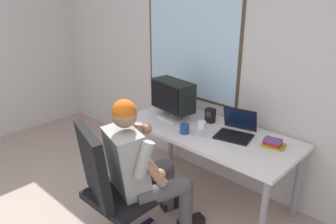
{
  "coord_description": "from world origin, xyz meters",
  "views": [
    {
      "loc": [
        1.69,
        -0.35,
        2.03
      ],
      "look_at": [
        -0.07,
        1.51,
        1.03
      ],
      "focal_mm": 35.37,
      "sensor_mm": 36.0,
      "label": 1
    }
  ],
  "objects_px": {
    "desk": "(208,138)",
    "coffee_mug": "(184,129)",
    "wine_glass": "(202,126)",
    "book_stack": "(273,143)",
    "desk_speaker": "(210,115)",
    "person_seated": "(142,166)",
    "crt_monitor": "(173,96)",
    "laptop": "(237,128)",
    "office_chair": "(110,183)"
  },
  "relations": [
    {
      "from": "crt_monitor",
      "to": "coffee_mug",
      "type": "bearing_deg",
      "value": -31.09
    },
    {
      "from": "desk",
      "to": "coffee_mug",
      "type": "height_order",
      "value": "coffee_mug"
    },
    {
      "from": "office_chair",
      "to": "coffee_mug",
      "type": "xyz_separation_m",
      "value": [
        0.04,
        0.84,
        0.2
      ]
    },
    {
      "from": "wine_glass",
      "to": "laptop",
      "type": "bearing_deg",
      "value": 51.73
    },
    {
      "from": "crt_monitor",
      "to": "coffee_mug",
      "type": "distance_m",
      "value": 0.43
    },
    {
      "from": "office_chair",
      "to": "crt_monitor",
      "type": "height_order",
      "value": "crt_monitor"
    },
    {
      "from": "crt_monitor",
      "to": "book_stack",
      "type": "distance_m",
      "value": 1.08
    },
    {
      "from": "crt_monitor",
      "to": "laptop",
      "type": "distance_m",
      "value": 0.72
    },
    {
      "from": "wine_glass",
      "to": "coffee_mug",
      "type": "xyz_separation_m",
      "value": [
        -0.16,
        -0.05,
        -0.06
      ]
    },
    {
      "from": "person_seated",
      "to": "wine_glass",
      "type": "relative_size",
      "value": 8.25
    },
    {
      "from": "wine_glass",
      "to": "book_stack",
      "type": "height_order",
      "value": "wine_glass"
    },
    {
      "from": "person_seated",
      "to": "wine_glass",
      "type": "height_order",
      "value": "person_seated"
    },
    {
      "from": "laptop",
      "to": "book_stack",
      "type": "bearing_deg",
      "value": 1.91
    },
    {
      "from": "office_chair",
      "to": "laptop",
      "type": "xyz_separation_m",
      "value": [
        0.4,
        1.14,
        0.22
      ]
    },
    {
      "from": "wine_glass",
      "to": "book_stack",
      "type": "bearing_deg",
      "value": 25.59
    },
    {
      "from": "desk",
      "to": "office_chair",
      "type": "bearing_deg",
      "value": -99.04
    },
    {
      "from": "desk_speaker",
      "to": "coffee_mug",
      "type": "relative_size",
      "value": 1.68
    },
    {
      "from": "desk",
      "to": "person_seated",
      "type": "xyz_separation_m",
      "value": [
        -0.09,
        -0.77,
        -0.01
      ]
    },
    {
      "from": "office_chair",
      "to": "person_seated",
      "type": "xyz_separation_m",
      "value": [
        0.08,
        0.27,
        0.06
      ]
    },
    {
      "from": "desk_speaker",
      "to": "book_stack",
      "type": "relative_size",
      "value": 0.71
    },
    {
      "from": "desk",
      "to": "book_stack",
      "type": "distance_m",
      "value": 0.61
    },
    {
      "from": "office_chair",
      "to": "crt_monitor",
      "type": "bearing_deg",
      "value": 105.77
    },
    {
      "from": "crt_monitor",
      "to": "desk_speaker",
      "type": "xyz_separation_m",
      "value": [
        0.35,
        0.17,
        -0.16
      ]
    },
    {
      "from": "book_stack",
      "to": "coffee_mug",
      "type": "bearing_deg",
      "value": -156.32
    },
    {
      "from": "person_seated",
      "to": "laptop",
      "type": "relative_size",
      "value": 3.29
    },
    {
      "from": "crt_monitor",
      "to": "wine_glass",
      "type": "height_order",
      "value": "crt_monitor"
    },
    {
      "from": "wine_glass",
      "to": "desk_speaker",
      "type": "relative_size",
      "value": 1.04
    },
    {
      "from": "crt_monitor",
      "to": "desk_speaker",
      "type": "distance_m",
      "value": 0.42
    },
    {
      "from": "wine_glass",
      "to": "book_stack",
      "type": "distance_m",
      "value": 0.62
    },
    {
      "from": "person_seated",
      "to": "book_stack",
      "type": "distance_m",
      "value": 1.12
    },
    {
      "from": "person_seated",
      "to": "desk_speaker",
      "type": "bearing_deg",
      "value": 91.54
    },
    {
      "from": "laptop",
      "to": "desk_speaker",
      "type": "relative_size",
      "value": 2.6
    },
    {
      "from": "desk_speaker",
      "to": "office_chair",
      "type": "bearing_deg",
      "value": -92.52
    },
    {
      "from": "laptop",
      "to": "wine_glass",
      "type": "distance_m",
      "value": 0.33
    },
    {
      "from": "desk",
      "to": "wine_glass",
      "type": "height_order",
      "value": "wine_glass"
    },
    {
      "from": "person_seated",
      "to": "laptop",
      "type": "height_order",
      "value": "person_seated"
    },
    {
      "from": "crt_monitor",
      "to": "wine_glass",
      "type": "distance_m",
      "value": 0.53
    },
    {
      "from": "person_seated",
      "to": "crt_monitor",
      "type": "bearing_deg",
      "value": 115.89
    },
    {
      "from": "crt_monitor",
      "to": "coffee_mug",
      "type": "height_order",
      "value": "crt_monitor"
    },
    {
      "from": "person_seated",
      "to": "crt_monitor",
      "type": "relative_size",
      "value": 2.56
    },
    {
      "from": "desk",
      "to": "wine_glass",
      "type": "bearing_deg",
      "value": -77.13
    },
    {
      "from": "office_chair",
      "to": "book_stack",
      "type": "height_order",
      "value": "office_chair"
    },
    {
      "from": "crt_monitor",
      "to": "wine_glass",
      "type": "xyz_separation_m",
      "value": [
        0.49,
        -0.15,
        -0.13
      ]
    },
    {
      "from": "person_seated",
      "to": "wine_glass",
      "type": "xyz_separation_m",
      "value": [
        0.12,
        0.61,
        0.2
      ]
    },
    {
      "from": "person_seated",
      "to": "desk",
      "type": "bearing_deg",
      "value": 83.53
    },
    {
      "from": "crt_monitor",
      "to": "desk_speaker",
      "type": "relative_size",
      "value": 3.34
    },
    {
      "from": "laptop",
      "to": "desk_speaker",
      "type": "xyz_separation_m",
      "value": [
        -0.35,
        0.07,
        0.01
      ]
    },
    {
      "from": "person_seated",
      "to": "book_stack",
      "type": "height_order",
      "value": "person_seated"
    },
    {
      "from": "desk",
      "to": "crt_monitor",
      "type": "height_order",
      "value": "crt_monitor"
    },
    {
      "from": "desk",
      "to": "coffee_mug",
      "type": "relative_size",
      "value": 19.72
    }
  ]
}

